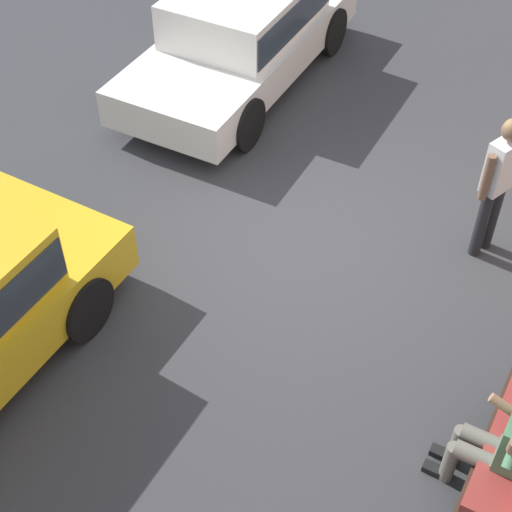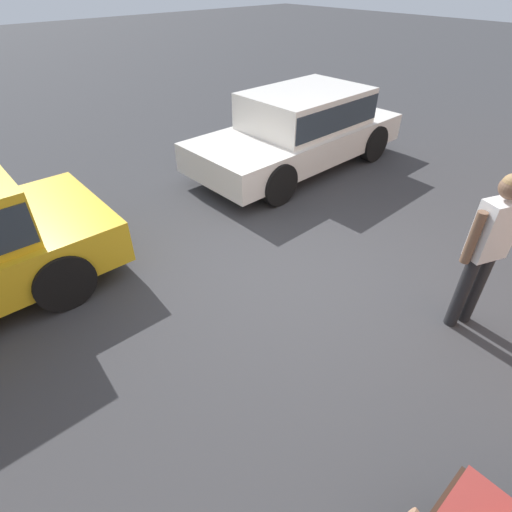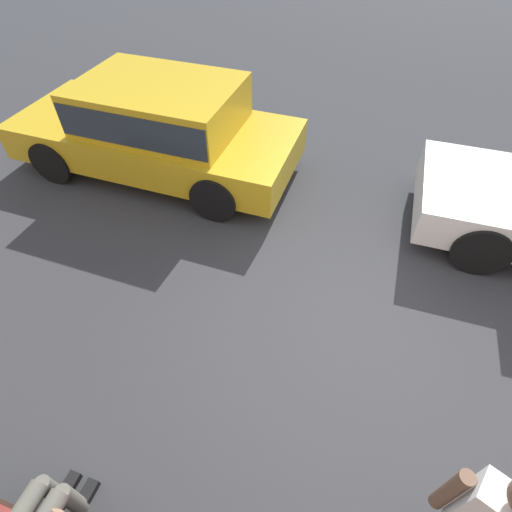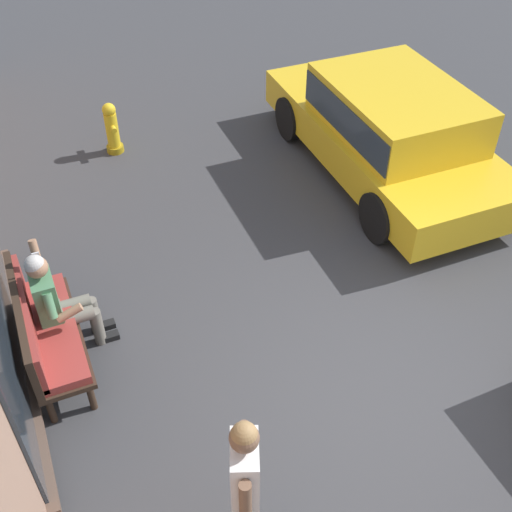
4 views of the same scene
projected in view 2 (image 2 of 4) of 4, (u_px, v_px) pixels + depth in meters
The scene contains 3 objects.
ground_plane at pixel (289, 277), 4.97m from camera, with size 60.00×60.00×0.00m, color #38383A.
parked_car_near at pixel (301, 126), 7.28m from camera, with size 4.23×1.87×1.37m.
pedestrian_standing at pixel (488, 244), 3.76m from camera, with size 0.52×0.32×1.73m.
Camera 2 is at (2.86, 2.60, 3.15)m, focal length 28.00 mm.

